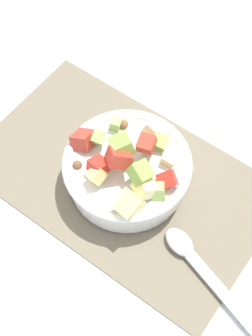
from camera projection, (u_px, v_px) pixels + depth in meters
The scene contains 4 objects.
ground_plane at pixel (122, 179), 0.89m from camera, with size 2.40×2.40×0.00m, color silver.
placemat at pixel (122, 178), 0.89m from camera, with size 0.51×0.31×0.01m, color #756B56.
salad_bowl at pixel (126, 171), 0.85m from camera, with size 0.21×0.21×0.12m.
serving_spoon at pixel (197, 263), 0.80m from camera, with size 0.21×0.09×0.01m.
Camera 1 is at (0.26, -0.35, 0.78)m, focal length 54.41 mm.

